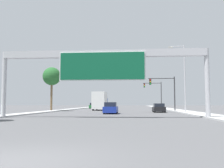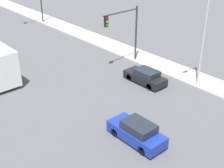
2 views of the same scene
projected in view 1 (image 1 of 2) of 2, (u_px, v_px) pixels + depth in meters
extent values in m
plane|color=#515154|center=(14.00, 162.00, 6.11)|extent=(300.00, 300.00, 0.00)
cube|color=#B1B1B1|center=(164.00, 108.00, 64.84)|extent=(3.00, 120.00, 0.15)
cube|color=#B1B1B1|center=(81.00, 108.00, 66.61)|extent=(2.00, 120.00, 0.15)
cylinder|color=#B2B2B7|center=(4.00, 84.00, 25.05)|extent=(0.45, 0.45, 6.62)
cylinder|color=#B2B2B7|center=(207.00, 83.00, 23.45)|extent=(0.45, 0.45, 6.62)
cube|color=#B2B2B7|center=(102.00, 54.00, 24.48)|extent=(19.90, 0.60, 0.70)
cube|color=white|center=(102.00, 66.00, 24.08)|extent=(8.35, 0.08, 2.83)
cube|color=#0C5133|center=(102.00, 66.00, 24.03)|extent=(8.15, 0.16, 2.63)
cube|color=#1E662D|center=(94.00, 106.00, 64.46)|extent=(1.86, 4.69, 0.75)
cube|color=#1E232D|center=(94.00, 104.00, 64.27)|extent=(1.63, 2.44, 0.57)
cylinder|color=black|center=(92.00, 107.00, 65.95)|extent=(0.22, 0.64, 0.64)
cylinder|color=black|center=(98.00, 107.00, 65.82)|extent=(0.22, 0.64, 0.64)
cylinder|color=black|center=(90.00, 107.00, 63.06)|extent=(0.22, 0.64, 0.64)
cylinder|color=black|center=(96.00, 107.00, 62.93)|extent=(0.22, 0.64, 0.64)
cube|color=black|center=(159.00, 109.00, 38.85)|extent=(1.74, 4.21, 0.68)
cube|color=#1E232D|center=(159.00, 105.00, 38.68)|extent=(1.53, 2.19, 0.52)
cylinder|color=black|center=(153.00, 110.00, 40.19)|extent=(0.22, 0.64, 0.64)
cylinder|color=black|center=(163.00, 110.00, 40.07)|extent=(0.22, 0.64, 0.64)
cylinder|color=black|center=(155.00, 110.00, 37.60)|extent=(0.22, 0.64, 0.64)
cylinder|color=black|center=(165.00, 110.00, 37.47)|extent=(0.22, 0.64, 0.64)
cube|color=navy|center=(111.00, 109.00, 33.68)|extent=(1.76, 4.31, 0.78)
cube|color=#1E232D|center=(111.00, 104.00, 33.52)|extent=(1.55, 2.24, 0.59)
cylinder|color=black|center=(106.00, 111.00, 35.05)|extent=(0.22, 0.64, 0.64)
cylinder|color=black|center=(117.00, 111.00, 34.93)|extent=(0.22, 0.64, 0.64)
cylinder|color=black|center=(104.00, 112.00, 32.40)|extent=(0.22, 0.64, 0.64)
cylinder|color=black|center=(116.00, 112.00, 32.28)|extent=(0.22, 0.64, 0.64)
cube|color=navy|center=(102.00, 103.00, 52.71)|extent=(2.24, 2.08, 2.14)
cube|color=silver|center=(100.00, 100.00, 49.06)|extent=(2.43, 5.35, 3.29)
cylinder|color=black|center=(97.00, 107.00, 52.62)|extent=(0.28, 1.00, 1.00)
cylinder|color=black|center=(107.00, 107.00, 52.45)|extent=(0.28, 1.00, 1.00)
cylinder|color=black|center=(93.00, 108.00, 47.71)|extent=(0.28, 1.00, 1.00)
cylinder|color=black|center=(104.00, 108.00, 47.53)|extent=(0.28, 1.00, 1.00)
cylinder|color=#2D2D30|center=(175.00, 94.00, 43.28)|extent=(0.20, 0.20, 6.04)
cylinder|color=#2D2D30|center=(161.00, 78.00, 43.67)|extent=(4.54, 0.14, 0.14)
cube|color=black|center=(150.00, 82.00, 43.78)|extent=(0.35, 0.28, 1.05)
cylinder|color=red|center=(150.00, 80.00, 43.65)|extent=(0.22, 0.04, 0.22)
cylinder|color=yellow|center=(150.00, 82.00, 43.62)|extent=(0.22, 0.04, 0.22)
cylinder|color=green|center=(150.00, 84.00, 43.59)|extent=(0.22, 0.04, 0.22)
cylinder|color=#2D2D30|center=(161.00, 95.00, 63.19)|extent=(0.20, 0.20, 6.80)
cylinder|color=#2D2D30|center=(152.00, 83.00, 63.61)|extent=(4.61, 0.14, 0.14)
cube|color=black|center=(144.00, 85.00, 63.72)|extent=(0.35, 0.28, 1.05)
cylinder|color=red|center=(144.00, 84.00, 63.59)|extent=(0.22, 0.04, 0.22)
cylinder|color=yellow|center=(144.00, 85.00, 63.56)|extent=(0.22, 0.04, 0.22)
cylinder|color=green|center=(144.00, 87.00, 63.53)|extent=(0.22, 0.04, 0.22)
cylinder|color=brown|center=(51.00, 94.00, 44.68)|extent=(0.37, 0.37, 6.25)
sphere|color=#235B28|center=(52.00, 76.00, 44.92)|extent=(3.26, 3.26, 3.26)
cylinder|color=#B2B2B7|center=(185.00, 79.00, 35.33)|extent=(0.18, 0.18, 9.69)
cylinder|color=#B2B2B7|center=(177.00, 46.00, 35.76)|extent=(1.92, 0.12, 0.12)
cube|color=#B2B2A8|center=(170.00, 47.00, 35.83)|extent=(0.60, 0.28, 0.20)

